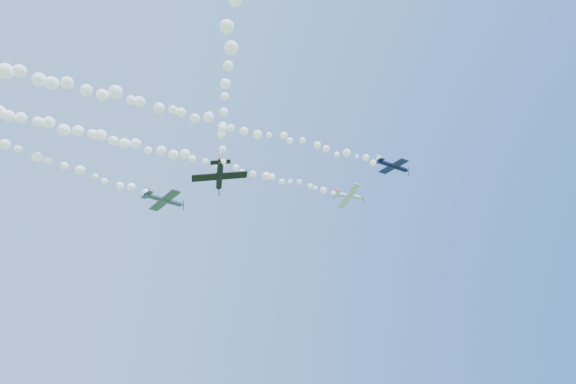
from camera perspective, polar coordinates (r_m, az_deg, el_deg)
name	(u,v)px	position (r m, az deg, el deg)	size (l,w,h in m)	color
plane_white	(349,196)	(104.91, 7.21, -0.47)	(7.63, 7.55, 2.68)	silver
smoke_trail_white	(183,156)	(92.43, -12.36, 4.21)	(68.68, 3.45, 3.13)	white
plane_navy	(393,166)	(88.78, 12.34, 3.04)	(7.17, 7.39, 2.71)	#0C0C34
smoke_trail_navy	(177,112)	(75.98, -13.02, 9.27)	(73.72, 6.49, 2.82)	white
plane_grey	(165,200)	(81.92, -14.43, -0.90)	(7.55, 8.01, 2.02)	#394354
plane_black	(220,176)	(69.21, -8.11, 1.95)	(7.92, 7.50, 2.77)	black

